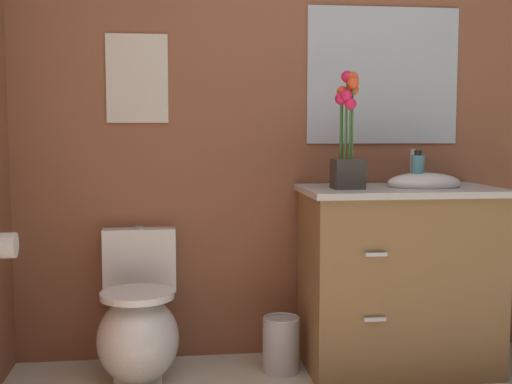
{
  "coord_description": "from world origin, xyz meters",
  "views": [
    {
      "loc": [
        -0.73,
        -1.63,
        1.18
      ],
      "look_at": [
        -0.35,
        1.44,
        0.89
      ],
      "focal_mm": 47.28,
      "sensor_mm": 36.0,
      "label": 1
    }
  ],
  "objects": [
    {
      "name": "wall_poster",
      "position": [
        -0.9,
        1.78,
        1.42
      ],
      "size": [
        0.3,
        0.01,
        0.44
      ],
      "primitive_type": "cube",
      "color": "beige"
    },
    {
      "name": "trash_bin",
      "position": [
        -0.21,
        1.51,
        0.14
      ],
      "size": [
        0.18,
        0.18,
        0.27
      ],
      "color": "#B7B7BC",
      "rests_on": "ground_plane"
    },
    {
      "name": "toilet",
      "position": [
        -0.9,
        1.52,
        0.24
      ],
      "size": [
        0.38,
        0.59,
        0.69
      ],
      "color": "white",
      "rests_on": "ground_plane"
    },
    {
      "name": "toilet_paper_roll",
      "position": [
        -1.45,
        1.32,
        0.68
      ],
      "size": [
        0.11,
        0.11,
        0.11
      ],
      "primitive_type": "cylinder",
      "rotation": [
        0.0,
        1.57,
        0.0
      ],
      "color": "white"
    },
    {
      "name": "flower_vase",
      "position": [
        0.09,
        1.45,
        1.1
      ],
      "size": [
        0.14,
        0.14,
        0.55
      ],
      "color": "#38332D",
      "rests_on": "vanity_cabinet"
    },
    {
      "name": "wall_back",
      "position": [
        0.2,
        1.82,
        1.25
      ],
      "size": [
        4.73,
        0.05,
        2.5
      ],
      "primitive_type": "cube",
      "color": "brown",
      "rests_on": "ground_plane"
    },
    {
      "name": "soap_bottle",
      "position": [
        0.45,
        1.48,
        0.98
      ],
      "size": [
        0.06,
        0.06,
        0.18
      ],
      "color": "teal",
      "rests_on": "vanity_cabinet"
    },
    {
      "name": "wall_mirror",
      "position": [
        0.36,
        1.78,
        1.45
      ],
      "size": [
        0.8,
        0.01,
        0.7
      ],
      "primitive_type": "cube",
      "color": "#B2BCC6"
    },
    {
      "name": "vanity_cabinet",
      "position": [
        0.36,
        1.49,
        0.46
      ],
      "size": [
        0.94,
        0.56,
        1.07
      ],
      "color": "brown",
      "rests_on": "ground_plane"
    }
  ]
}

